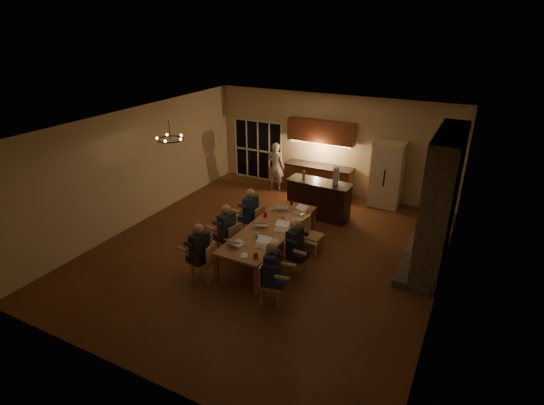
{
  "coord_description": "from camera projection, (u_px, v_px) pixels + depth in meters",
  "views": [
    {
      "loc": [
        4.31,
        -8.13,
        5.37
      ],
      "look_at": [
        -0.02,
        0.3,
        1.21
      ],
      "focal_mm": 28.0,
      "sensor_mm": 36.0,
      "label": 1
    }
  ],
  "objects": [
    {
      "name": "laptop_a",
      "position": [
        236.0,
        240.0,
        9.33
      ],
      "size": [
        0.37,
        0.34,
        0.23
      ],
      "primitive_type": null,
      "rotation": [
        0.0,
        0.0,
        2.92
      ],
      "color": "silver",
      "rests_on": "dining_table"
    },
    {
      "name": "chandelier",
      "position": [
        170.0,
        139.0,
        9.86
      ],
      "size": [
        0.63,
        0.63,
        0.03
      ],
      "primitive_type": "torus",
      "color": "black",
      "rests_on": "ceiling"
    },
    {
      "name": "person_left_mid",
      "position": [
        227.0,
        231.0,
        10.06
      ],
      "size": [
        0.7,
        0.7,
        1.38
      ],
      "primitive_type": null,
      "rotation": [
        0.0,
        0.0,
        -1.75
      ],
      "color": "#353B3F",
      "rests_on": "ground"
    },
    {
      "name": "chair_right_far",
      "position": [
        313.0,
        235.0,
        10.4
      ],
      "size": [
        0.49,
        0.49,
        0.89
      ],
      "primitive_type": null,
      "rotation": [
        0.0,
        0.0,
        1.46
      ],
      "color": "tan",
      "rests_on": "ground"
    },
    {
      "name": "right_wall",
      "position": [
        449.0,
        228.0,
        8.25
      ],
      "size": [
        0.04,
        9.0,
        3.2
      ],
      "primitive_type": "cube",
      "color": "beige",
      "rests_on": "ground"
    },
    {
      "name": "kitchenette",
      "position": [
        319.0,
        158.0,
        13.64
      ],
      "size": [
        2.24,
        0.68,
        2.4
      ],
      "primitive_type": null,
      "color": "brown",
      "rests_on": "ground"
    },
    {
      "name": "laptop_e",
      "position": [
        282.0,
        204.0,
        11.09
      ],
      "size": [
        0.39,
        0.37,
        0.23
      ],
      "primitive_type": null,
      "rotation": [
        0.0,
        0.0,
        3.47
      ],
      "color": "silver",
      "rests_on": "dining_table"
    },
    {
      "name": "chair_left_mid",
      "position": [
        229.0,
        240.0,
        10.19
      ],
      "size": [
        0.5,
        0.5,
        0.89
      ],
      "primitive_type": null,
      "rotation": [
        0.0,
        0.0,
        -1.73
      ],
      "color": "tan",
      "rests_on": "ground"
    },
    {
      "name": "bar_island",
      "position": [
        319.0,
        199.0,
        12.22
      ],
      "size": [
        1.89,
        0.78,
        1.08
      ],
      "primitive_type": "cube",
      "rotation": [
        0.0,
        0.0,
        -0.05
      ],
      "color": "black",
      "rests_on": "ground"
    },
    {
      "name": "redcup_mid",
      "position": [
        265.0,
        215.0,
        10.63
      ],
      "size": [
        0.09,
        0.09,
        0.12
      ],
      "primitive_type": "cylinder",
      "color": "red",
      "rests_on": "dining_table"
    },
    {
      "name": "refrigerator",
      "position": [
        387.0,
        175.0,
        12.76
      ],
      "size": [
        0.9,
        0.68,
        2.0
      ],
      "primitive_type": "cube",
      "color": "beige",
      "rests_on": "ground"
    },
    {
      "name": "can_cola",
      "position": [
        291.0,
        203.0,
        11.32
      ],
      "size": [
        0.07,
        0.07,
        0.12
      ],
      "primitive_type": "cylinder",
      "color": "#3F0F0C",
      "rests_on": "dining_table"
    },
    {
      "name": "chair_left_near",
      "position": [
        203.0,
        262.0,
        9.28
      ],
      "size": [
        0.51,
        0.51,
        0.89
      ],
      "primitive_type": null,
      "rotation": [
        0.0,
        0.0,
        -1.39
      ],
      "color": "tan",
      "rests_on": "ground"
    },
    {
      "name": "dining_table",
      "position": [
        270.0,
        241.0,
        10.26
      ],
      "size": [
        1.1,
        3.28,
        0.75
      ],
      "primitive_type": "cube",
      "color": "#A86B43",
      "rests_on": "ground"
    },
    {
      "name": "mug_mid",
      "position": [
        283.0,
        217.0,
        10.54
      ],
      "size": [
        0.08,
        0.08,
        0.1
      ],
      "primitive_type": "cylinder",
      "color": "silver",
      "rests_on": "dining_table"
    },
    {
      "name": "person_left_near",
      "position": [
        200.0,
        253.0,
        9.15
      ],
      "size": [
        0.7,
        0.7,
        1.38
      ],
      "primitive_type": null,
      "rotation": [
        0.0,
        0.0,
        -1.75
      ],
      "color": "#23262D",
      "rests_on": "ground"
    },
    {
      "name": "person_right_near",
      "position": [
        272.0,
        273.0,
        8.44
      ],
      "size": [
        0.71,
        0.71,
        1.38
      ],
      "primitive_type": null,
      "rotation": [
        0.0,
        0.0,
        1.77
      ],
      "color": "navy",
      "rests_on": "ground"
    },
    {
      "name": "plate_far",
      "position": [
        296.0,
        220.0,
        10.49
      ],
      "size": [
        0.26,
        0.26,
        0.02
      ],
      "primitive_type": "cylinder",
      "color": "silver",
      "rests_on": "dining_table"
    },
    {
      "name": "notepad",
      "position": [
        244.0,
        255.0,
        8.93
      ],
      "size": [
        0.19,
        0.23,
        0.01
      ],
      "primitive_type": "cube",
      "rotation": [
        0.0,
        0.0,
        0.29
      ],
      "color": "white",
      "rests_on": "dining_table"
    },
    {
      "name": "floor",
      "position": [
        267.0,
        251.0,
        10.58
      ],
      "size": [
        9.0,
        9.0,
        0.0
      ],
      "primitive_type": "plane",
      "color": "brown",
      "rests_on": "ground"
    },
    {
      "name": "plate_left",
      "position": [
        237.0,
        242.0,
        9.45
      ],
      "size": [
        0.25,
        0.25,
        0.02
      ],
      "primitive_type": "cylinder",
      "color": "silver",
      "rests_on": "dining_table"
    },
    {
      "name": "left_wall",
      "position": [
        137.0,
        167.0,
        11.61
      ],
      "size": [
        0.04,
        9.0,
        3.2
      ],
      "primitive_type": "cube",
      "color": "beige",
      "rests_on": "ground"
    },
    {
      "name": "mug_back",
      "position": [
        272.0,
        211.0,
        10.88
      ],
      "size": [
        0.08,
        0.08,
        0.1
      ],
      "primitive_type": "cylinder",
      "color": "silver",
      "rests_on": "dining_table"
    },
    {
      "name": "person_left_far",
      "position": [
        251.0,
        213.0,
        10.98
      ],
      "size": [
        0.65,
        0.65,
        1.38
      ],
      "primitive_type": null,
      "rotation": [
        0.0,
        0.0,
        -1.66
      ],
      "color": "navy",
      "rests_on": "ground"
    },
    {
      "name": "laptop_b",
      "position": [
        262.0,
        242.0,
        9.23
      ],
      "size": [
        0.35,
        0.31,
        0.23
      ],
      "primitive_type": null,
      "rotation": [
        0.0,
        0.0,
        0.1
      ],
      "color": "silver",
      "rests_on": "dining_table"
    },
    {
      "name": "chair_right_mid",
      "position": [
        295.0,
        257.0,
        9.47
      ],
      "size": [
        0.53,
        0.53,
        0.89
      ],
      "primitive_type": null,
      "rotation": [
        0.0,
        0.0,
        1.8
      ],
      "color": "tan",
      "rests_on": "ground"
    },
    {
      "name": "fireplace",
      "position": [
        440.0,
        203.0,
        9.37
      ],
      "size": [
        0.58,
        2.5,
        3.2
      ],
      "primitive_type": "cube",
      "color": "#716859",
      "rests_on": "ground"
    },
    {
      "name": "laptop_f",
      "position": [
        299.0,
        209.0,
        10.81
      ],
      "size": [
        0.37,
        0.34,
        0.23
      ],
      "primitive_type": null,
      "rotation": [
        0.0,
        0.0,
        -0.22
      ],
      "color": "silver",
      "rests_on": "dining_table"
    },
    {
      "name": "standing_person",
      "position": [
        276.0,
        166.0,
        14.05
      ],
      "size": [
        0.6,
        0.4,
        1.63
      ],
      "primitive_type": "imported",
      "rotation": [
        0.0,
        0.0,
        3.16
      ],
      "color": "silver",
      "rests_on": "ground"
    },
    {
      "name": "chair_left_far",
      "position": [
        254.0,
        221.0,
        11.12
      ],
      "size": [
        0.47,
        0.47,
        0.89
      ],
      "primitive_type": null,
      "rotation": [
        0.0,
        0.0,
        -1.65
      ],
      "color": "tan",
      "rests_on": "ground"
    },
    {
      "name": "laptop_d",
      "position": [
        281.0,
        226.0,
        9.94
      ],
      "size": [
        0.35,
        0.31,
        0.23
      ],
      "primitive_type": null,
      "rotation": [
        0.0,
        0.0,
        0.11
      ],
      "color": "silver",
      "rests_on": "dining_table"
    },
    {
      "name": "chair_right_near",
      "position": [
        272.0,
        284.0,
        8.51
      ],
      "size": [
        0.49,
        0.49,
        0.89
      ],
      "primitive_type": null,
      "rotation": [
        0.0,
        0.0,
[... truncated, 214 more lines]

